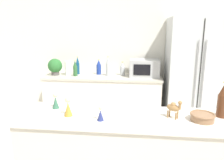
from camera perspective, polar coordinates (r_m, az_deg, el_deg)
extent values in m
cube|color=silver|center=(3.94, 4.07, 7.59)|extent=(8.00, 0.06, 2.55)
cube|color=silver|center=(3.83, -2.34, -5.56)|extent=(1.93, 0.60, 0.85)
cube|color=beige|center=(3.71, -2.41, 0.93)|extent=(1.96, 0.63, 0.03)
cube|color=silver|center=(3.72, 20.50, 0.87)|extent=(0.85, 0.67, 1.83)
cube|color=black|center=(3.40, 21.85, -0.34)|extent=(0.01, 0.01, 1.76)
cylinder|color=#B2B5BA|center=(3.36, 21.23, 1.13)|extent=(0.02, 0.02, 1.01)
cylinder|color=#B2B5BA|center=(3.38, 22.87, 1.08)|extent=(0.02, 0.02, 1.01)
cube|color=silver|center=(1.81, 4.39, -9.82)|extent=(1.83, 0.50, 0.03)
cylinder|color=#595451|center=(3.86, -14.55, 1.80)|extent=(0.13, 0.13, 0.07)
sphere|color=#2D7033|center=(3.84, -14.66, 3.63)|extent=(0.24, 0.24, 0.24)
cylinder|color=white|center=(3.78, -11.43, 3.08)|extent=(0.10, 0.10, 0.25)
cube|color=#B2B5BA|center=(3.66, 8.44, 3.14)|extent=(0.48, 0.36, 0.28)
cube|color=black|center=(3.48, 7.83, 2.64)|extent=(0.26, 0.01, 0.17)
cylinder|color=#2D6033|center=(3.71, -9.56, 2.31)|extent=(0.07, 0.07, 0.16)
cone|color=#2D6033|center=(3.69, -9.64, 4.26)|extent=(0.07, 0.07, 0.09)
cylinder|color=gold|center=(3.68, -9.67, 5.02)|extent=(0.02, 0.02, 0.01)
cylinder|color=navy|center=(3.85, -8.92, 2.94)|extent=(0.06, 0.06, 0.19)
cone|color=navy|center=(3.83, -9.00, 5.13)|extent=(0.06, 0.06, 0.11)
cylinder|color=gold|center=(3.82, -9.03, 5.99)|extent=(0.02, 0.02, 0.01)
cylinder|color=#B2B7BC|center=(3.72, 2.71, 2.35)|extent=(0.08, 0.08, 0.14)
cone|color=#B2B7BC|center=(3.70, 2.73, 4.05)|extent=(0.08, 0.08, 0.08)
cylinder|color=gold|center=(3.69, 2.74, 4.73)|extent=(0.03, 0.03, 0.01)
cylinder|color=navy|center=(3.80, -3.47, 2.71)|extent=(0.08, 0.08, 0.16)
cone|color=navy|center=(3.78, -3.50, 4.59)|extent=(0.08, 0.08, 0.09)
cylinder|color=gold|center=(3.77, -3.51, 5.33)|extent=(0.03, 0.03, 0.01)
cylinder|color=#B2B7BC|center=(3.68, -1.03, 2.69)|extent=(0.08, 0.08, 0.20)
cone|color=#B2B7BC|center=(3.65, -1.04, 5.11)|extent=(0.07, 0.07, 0.11)
cylinder|color=gold|center=(3.64, -1.05, 6.05)|extent=(0.03, 0.03, 0.01)
cylinder|color=#562D19|center=(1.96, 26.92, -6.11)|extent=(0.09, 0.09, 0.18)
cylinder|color=#8C6647|center=(1.83, 22.53, -9.05)|extent=(0.17, 0.17, 0.05)
torus|color=#8C6647|center=(1.82, 22.60, -8.31)|extent=(0.19, 0.19, 0.02)
ellipsoid|color=olive|center=(1.79, 15.67, -7.00)|extent=(0.12, 0.11, 0.06)
sphere|color=olive|center=(1.78, 15.72, -6.25)|extent=(0.04, 0.04, 0.04)
cylinder|color=olive|center=(1.76, 17.30, -6.53)|extent=(0.02, 0.02, 0.05)
sphere|color=olive|center=(1.75, 17.36, -5.71)|extent=(0.03, 0.03, 0.03)
cylinder|color=olive|center=(1.81, 16.78, -8.76)|extent=(0.01, 0.01, 0.06)
cylinder|color=olive|center=(1.78, 16.32, -9.08)|extent=(0.01, 0.01, 0.06)
cylinder|color=olive|center=(1.84, 14.82, -8.30)|extent=(0.01, 0.01, 0.06)
cylinder|color=olive|center=(1.81, 14.34, -8.61)|extent=(0.01, 0.01, 0.06)
cone|color=navy|center=(1.70, -3.05, -9.15)|extent=(0.05, 0.05, 0.09)
sphere|color=beige|center=(1.67, -3.07, -7.26)|extent=(0.03, 0.03, 0.03)
cone|color=#33664C|center=(2.00, -14.52, -5.77)|extent=(0.06, 0.06, 0.10)
sphere|color=beige|center=(1.98, -14.64, -3.84)|extent=(0.04, 0.04, 0.04)
cone|color=#B28933|center=(1.81, -11.39, -7.47)|extent=(0.07, 0.07, 0.11)
sphere|color=beige|center=(1.78, -11.50, -5.11)|extent=(0.04, 0.04, 0.04)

